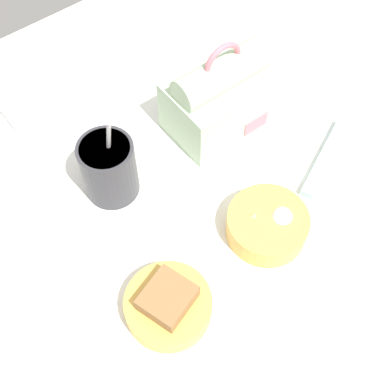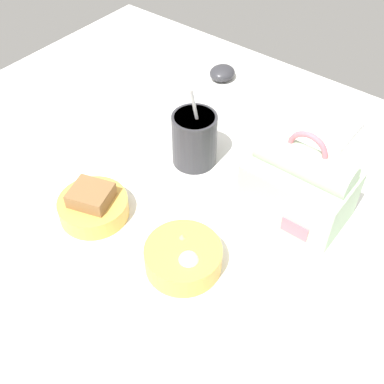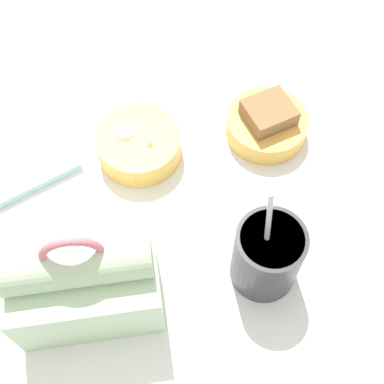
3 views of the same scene
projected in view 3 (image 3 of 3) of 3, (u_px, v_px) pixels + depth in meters
desk_surface at (207, 230)px, 81.60cm from camera, size 140.00×110.00×2.00cm
lunch_bag at (85, 279)px, 69.18cm from camera, size 19.06×13.01×19.28cm
soup_cup at (267, 255)px, 71.92cm from camera, size 9.39×9.39×19.46cm
bento_bowl_sandwich at (267, 123)px, 87.20cm from camera, size 13.34×13.34×6.71cm
bento_bowl_snacks at (139, 144)px, 85.16cm from camera, size 13.49×13.49×5.91cm
chopstick_case at (25, 187)px, 83.23cm from camera, size 17.96×9.61×1.60cm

